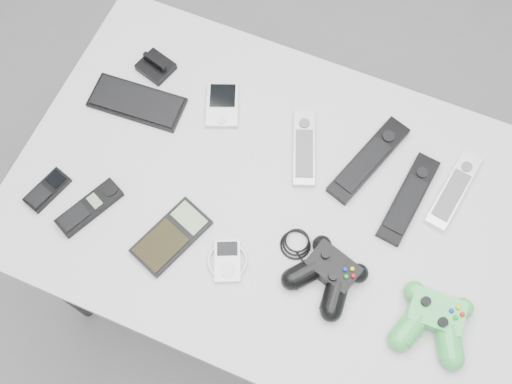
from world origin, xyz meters
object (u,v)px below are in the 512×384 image
at_px(desk, 281,210).
at_px(remote_silver_b, 454,189).
at_px(cordless_handset, 89,208).
at_px(mp3_player, 227,261).
at_px(calculator, 171,236).
at_px(controller_black, 328,273).
at_px(remote_black_b, 409,198).
at_px(pda_keyboard, 137,102).
at_px(pda, 222,105).
at_px(remote_black_a, 369,160).
at_px(mobile_phone, 47,190).
at_px(controller_green, 434,320).
at_px(remote_silver_a, 304,147).

xyz_separation_m(desk, remote_silver_b, (0.35, 0.17, 0.08)).
distance_m(cordless_handset, mp3_player, 0.33).
bearing_deg(calculator, mp3_player, 19.20).
bearing_deg(controller_black, remote_black_b, 82.62).
bearing_deg(remote_black_b, pda_keyboard, -171.60).
xyz_separation_m(pda_keyboard, remote_silver_b, (0.76, 0.07, 0.00)).
xyz_separation_m(pda, mp3_player, (0.17, -0.35, -0.00)).
height_order(pda_keyboard, remote_silver_b, remote_silver_b).
xyz_separation_m(pda_keyboard, mp3_player, (0.36, -0.28, 0.00)).
height_order(remote_black_b, remote_silver_b, same).
bearing_deg(remote_black_a, calculator, -116.09).
bearing_deg(pda, pda_keyboard, 178.14).
bearing_deg(remote_black_a, cordless_handset, -127.99).
bearing_deg(desk, pda_keyboard, 166.93).
distance_m(pda, mobile_phone, 0.45).
bearing_deg(remote_black_a, controller_green, -32.74).
relative_size(remote_black_a, cordless_handset, 1.58).
height_order(mp3_player, controller_black, controller_black).
height_order(pda_keyboard, pda, pda).
relative_size(remote_silver_b, mp3_player, 2.24).
xyz_separation_m(pda, calculator, (0.03, -0.34, -0.00)).
distance_m(pda, cordless_handset, 0.39).
bearing_deg(remote_black_b, remote_black_a, 161.16).
height_order(remote_silver_b, mp3_player, remote_silver_b).
relative_size(desk, mobile_phone, 11.43).
bearing_deg(mp3_player, pda, 91.41).
bearing_deg(cordless_handset, controller_black, 31.27).
bearing_deg(calculator, remote_black_b, 52.72).
distance_m(mobile_phone, mp3_player, 0.44).
bearing_deg(calculator, desk, 63.49).
height_order(remote_black_a, mp3_player, remote_black_a).
xyz_separation_m(remote_silver_a, mobile_phone, (-0.49, -0.32, -0.00)).
bearing_deg(desk, remote_silver_b, 25.77).
bearing_deg(cordless_handset, desk, 50.78).
height_order(mobile_phone, calculator, same).
height_order(remote_silver_b, calculator, remote_silver_b).
distance_m(desk, cordless_handset, 0.44).
height_order(pda, mp3_player, pda).
distance_m(pda, remote_black_b, 0.48).
bearing_deg(mp3_player, mobile_phone, 156.66).
relative_size(controller_black, controller_green, 1.52).
xyz_separation_m(controller_black, controller_green, (0.23, -0.01, 0.00)).
bearing_deg(remote_black_b, cordless_handset, -148.06).
bearing_deg(pda_keyboard, cordless_handset, -88.32).
distance_m(remote_black_a, remote_silver_b, 0.20).
distance_m(remote_silver_b, calculator, 0.64).
xyz_separation_m(calculator, controller_green, (0.58, 0.04, 0.02)).
distance_m(mp3_player, controller_black, 0.22).
xyz_separation_m(pda, controller_green, (0.61, -0.30, 0.02)).
distance_m(pda_keyboard, remote_black_a, 0.56).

